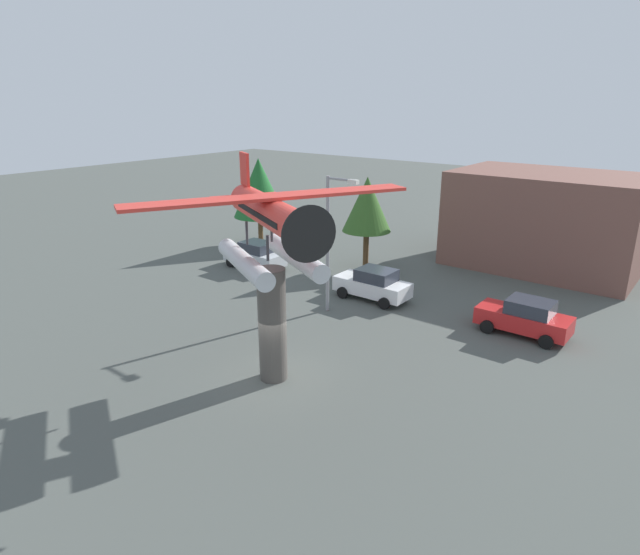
{
  "coord_description": "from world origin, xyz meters",
  "views": [
    {
      "loc": [
        13.33,
        -14.1,
        10.71
      ],
      "look_at": [
        0.0,
        3.0,
        3.43
      ],
      "focal_mm": 30.52,
      "sensor_mm": 36.0,
      "label": 1
    }
  ],
  "objects_px": {
    "car_far_red": "(525,317)",
    "tree_west": "(259,188)",
    "floatplane_monument": "(270,226)",
    "car_mid_white": "(373,284)",
    "tree_east": "(367,205)",
    "streetlight_primary": "(331,234)",
    "storefront_building": "(546,220)",
    "car_near_silver": "(255,255)",
    "display_pedestal": "(272,325)"
  },
  "relations": [
    {
      "from": "car_far_red",
      "to": "tree_west",
      "type": "distance_m",
      "value": 21.6
    },
    {
      "from": "floatplane_monument",
      "to": "car_mid_white",
      "type": "xyz_separation_m",
      "value": [
        -1.79,
        9.96,
        -5.36
      ]
    },
    {
      "from": "floatplane_monument",
      "to": "tree_east",
      "type": "distance_m",
      "value": 15.29
    },
    {
      "from": "car_far_red",
      "to": "streetlight_primary",
      "type": "relative_size",
      "value": 0.6
    },
    {
      "from": "streetlight_primary",
      "to": "storefront_building",
      "type": "distance_m",
      "value": 16.19
    },
    {
      "from": "streetlight_primary",
      "to": "storefront_building",
      "type": "relative_size",
      "value": 0.61
    },
    {
      "from": "tree_west",
      "to": "tree_east",
      "type": "bearing_deg",
      "value": -0.85
    },
    {
      "from": "car_far_red",
      "to": "storefront_building",
      "type": "distance_m",
      "value": 12.24
    },
    {
      "from": "car_mid_white",
      "to": "streetlight_primary",
      "type": "height_order",
      "value": "streetlight_primary"
    },
    {
      "from": "floatplane_monument",
      "to": "car_near_silver",
      "type": "distance_m",
      "value": 15.87
    },
    {
      "from": "storefront_building",
      "to": "streetlight_primary",
      "type": "bearing_deg",
      "value": -112.41
    },
    {
      "from": "display_pedestal",
      "to": "storefront_building",
      "type": "relative_size",
      "value": 0.4
    },
    {
      "from": "car_far_red",
      "to": "tree_east",
      "type": "relative_size",
      "value": 0.7
    },
    {
      "from": "car_far_red",
      "to": "storefront_building",
      "type": "relative_size",
      "value": 0.37
    },
    {
      "from": "car_far_red",
      "to": "tree_east",
      "type": "xyz_separation_m",
      "value": [
        -11.47,
        3.93,
        3.35
      ]
    },
    {
      "from": "car_far_red",
      "to": "storefront_building",
      "type": "xyz_separation_m",
      "value": [
        -2.77,
        11.72,
        2.17
      ]
    },
    {
      "from": "display_pedestal",
      "to": "storefront_building",
      "type": "xyz_separation_m",
      "value": [
        3.7,
        22.0,
        0.77
      ]
    },
    {
      "from": "storefront_building",
      "to": "tree_east",
      "type": "height_order",
      "value": "storefront_building"
    },
    {
      "from": "car_near_silver",
      "to": "streetlight_primary",
      "type": "bearing_deg",
      "value": 160.27
    },
    {
      "from": "streetlight_primary",
      "to": "storefront_building",
      "type": "xyz_separation_m",
      "value": [
        6.16,
        14.94,
        -1.07
      ]
    },
    {
      "from": "floatplane_monument",
      "to": "car_far_red",
      "type": "height_order",
      "value": "floatplane_monument"
    },
    {
      "from": "car_near_silver",
      "to": "storefront_building",
      "type": "xyz_separation_m",
      "value": [
        14.55,
        11.93,
        2.17
      ]
    },
    {
      "from": "car_far_red",
      "to": "floatplane_monument",
      "type": "bearing_deg",
      "value": 58.45
    },
    {
      "from": "display_pedestal",
      "to": "streetlight_primary",
      "type": "height_order",
      "value": "streetlight_primary"
    },
    {
      "from": "car_mid_white",
      "to": "tree_west",
      "type": "relative_size",
      "value": 0.65
    },
    {
      "from": "car_near_silver",
      "to": "tree_west",
      "type": "relative_size",
      "value": 0.65
    },
    {
      "from": "floatplane_monument",
      "to": "storefront_building",
      "type": "relative_size",
      "value": 0.85
    },
    {
      "from": "storefront_building",
      "to": "tree_west",
      "type": "bearing_deg",
      "value": -157.15
    },
    {
      "from": "floatplane_monument",
      "to": "car_far_red",
      "type": "bearing_deg",
      "value": 86.07
    },
    {
      "from": "floatplane_monument",
      "to": "storefront_building",
      "type": "height_order",
      "value": "floatplane_monument"
    },
    {
      "from": "display_pedestal",
      "to": "floatplane_monument",
      "type": "xyz_separation_m",
      "value": [
        0.12,
        -0.06,
        3.96
      ]
    },
    {
      "from": "car_near_silver",
      "to": "streetlight_primary",
      "type": "relative_size",
      "value": 0.6
    },
    {
      "from": "display_pedestal",
      "to": "storefront_building",
      "type": "height_order",
      "value": "storefront_building"
    },
    {
      "from": "car_near_silver",
      "to": "floatplane_monument",
      "type": "bearing_deg",
      "value": 137.26
    },
    {
      "from": "storefront_building",
      "to": "display_pedestal",
      "type": "bearing_deg",
      "value": -99.54
    },
    {
      "from": "car_near_silver",
      "to": "car_mid_white",
      "type": "xyz_separation_m",
      "value": [
        9.17,
        -0.18,
        0.0
      ]
    },
    {
      "from": "tree_west",
      "to": "car_far_red",
      "type": "bearing_deg",
      "value": -10.99
    },
    {
      "from": "car_far_red",
      "to": "streetlight_primary",
      "type": "xyz_separation_m",
      "value": [
        -8.93,
        -3.22,
        3.24
      ]
    },
    {
      "from": "floatplane_monument",
      "to": "streetlight_primary",
      "type": "xyz_separation_m",
      "value": [
        -2.58,
        7.13,
        -2.12
      ]
    },
    {
      "from": "car_near_silver",
      "to": "display_pedestal",
      "type": "bearing_deg",
      "value": 137.13
    },
    {
      "from": "car_mid_white",
      "to": "storefront_building",
      "type": "distance_m",
      "value": 13.42
    },
    {
      "from": "car_near_silver",
      "to": "car_mid_white",
      "type": "height_order",
      "value": "same"
    },
    {
      "from": "display_pedestal",
      "to": "car_far_red",
      "type": "distance_m",
      "value": 12.23
    },
    {
      "from": "display_pedestal",
      "to": "car_near_silver",
      "type": "xyz_separation_m",
      "value": [
        -10.85,
        10.07,
        -1.41
      ]
    },
    {
      "from": "streetlight_primary",
      "to": "storefront_building",
      "type": "bearing_deg",
      "value": 67.59
    },
    {
      "from": "floatplane_monument",
      "to": "car_near_silver",
      "type": "height_order",
      "value": "floatplane_monument"
    },
    {
      "from": "display_pedestal",
      "to": "car_far_red",
      "type": "height_order",
      "value": "display_pedestal"
    },
    {
      "from": "tree_east",
      "to": "floatplane_monument",
      "type": "bearing_deg",
      "value": -70.26
    },
    {
      "from": "car_far_red",
      "to": "car_mid_white",
      "type": "bearing_deg",
      "value": 2.71
    },
    {
      "from": "car_far_red",
      "to": "tree_east",
      "type": "distance_m",
      "value": 12.58
    }
  ]
}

